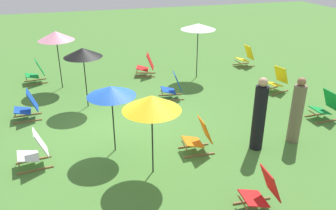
% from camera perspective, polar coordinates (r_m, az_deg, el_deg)
% --- Properties ---
extents(ground_plane, '(40.00, 40.00, 0.00)m').
position_cam_1_polar(ground_plane, '(9.47, -6.99, -3.61)').
color(ground_plane, '#477A33').
extents(deckchair_0, '(0.58, 0.82, 0.83)m').
position_cam_1_polar(deckchair_0, '(13.30, -20.77, 4.99)').
color(deckchair_0, olive).
rests_on(deckchair_0, ground).
extents(deckchair_1, '(0.51, 0.78, 0.83)m').
position_cam_1_polar(deckchair_1, '(8.20, 5.08, -5.27)').
color(deckchair_1, olive).
rests_on(deckchair_1, ground).
extents(deckchair_2, '(0.52, 0.79, 0.83)m').
position_cam_1_polar(deckchair_2, '(14.66, 12.56, 7.69)').
color(deckchair_2, olive).
rests_on(deckchair_2, ground).
extents(deckchair_3, '(0.68, 0.87, 0.83)m').
position_cam_1_polar(deckchair_3, '(13.20, -3.55, 6.41)').
color(deckchair_3, olive).
rests_on(deckchair_3, ground).
extents(deckchair_4, '(0.51, 0.78, 0.83)m').
position_cam_1_polar(deckchair_4, '(6.70, 15.11, -13.65)').
color(deckchair_4, olive).
rests_on(deckchair_4, ground).
extents(deckchair_6, '(0.51, 0.78, 0.83)m').
position_cam_1_polar(deckchair_6, '(10.47, -21.96, -0.23)').
color(deckchair_6, olive).
rests_on(deckchair_6, ground).
extents(deckchair_7, '(0.56, 0.81, 0.83)m').
position_cam_1_polar(deckchair_7, '(8.18, -20.95, -7.00)').
color(deckchair_7, olive).
rests_on(deckchair_7, ground).
extents(deckchair_9, '(0.58, 0.82, 0.83)m').
position_cam_1_polar(deckchair_9, '(11.10, 0.81, 2.96)').
color(deckchair_9, olive).
rests_on(deckchair_9, ground).
extents(deckchair_10, '(0.66, 0.86, 0.83)m').
position_cam_1_polar(deckchair_10, '(12.23, 17.45, 3.85)').
color(deckchair_10, olive).
rests_on(deckchair_10, ground).
extents(deckchair_11, '(0.48, 0.76, 0.83)m').
position_cam_1_polar(deckchair_11, '(10.67, 24.31, -0.20)').
color(deckchair_11, olive).
rests_on(deckchair_11, ground).
extents(umbrella_0, '(1.10, 1.10, 1.63)m').
position_cam_1_polar(umbrella_0, '(7.81, -9.28, 2.24)').
color(umbrella_0, black).
rests_on(umbrella_0, ground).
extents(umbrella_1, '(1.19, 1.19, 1.78)m').
position_cam_1_polar(umbrella_1, '(6.86, -2.70, 0.34)').
color(umbrella_1, black).
rests_on(umbrella_1, ground).
extents(umbrella_2, '(1.24, 1.24, 2.00)m').
position_cam_1_polar(umbrella_2, '(12.61, 4.95, 12.66)').
color(umbrella_2, black).
rests_on(umbrella_2, ground).
extents(umbrella_3, '(1.11, 1.11, 1.82)m').
position_cam_1_polar(umbrella_3, '(10.36, -13.77, 8.33)').
color(umbrella_3, black).
rests_on(umbrella_3, ground).
extents(umbrella_4, '(1.17, 1.17, 1.96)m').
position_cam_1_polar(umbrella_4, '(12.10, -17.88, 10.71)').
color(umbrella_4, black).
rests_on(umbrella_4, ground).
extents(person_0, '(0.34, 0.34, 1.67)m').
position_cam_1_polar(person_0, '(8.96, 20.29, -1.09)').
color(person_0, '#72664C').
rests_on(person_0, ground).
extents(person_1, '(0.35, 0.35, 1.79)m').
position_cam_1_polar(person_1, '(8.34, 14.68, -1.74)').
color(person_1, black).
rests_on(person_1, ground).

